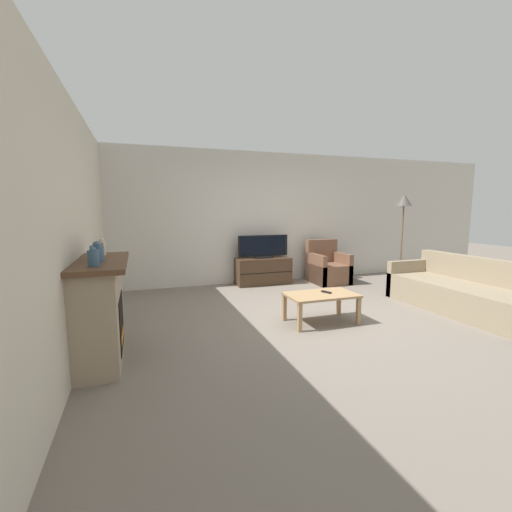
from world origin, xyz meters
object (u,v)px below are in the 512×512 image
(mantel_vase_left, at_px, (93,257))
(tv_stand, at_px, (263,271))
(fireplace, at_px, (100,309))
(armchair, at_px, (327,269))
(mantel_vase_centre_left, at_px, (97,253))
(floor_lamp, at_px, (404,209))
(couch, at_px, (467,294))
(tv, at_px, (263,248))
(coffee_table, at_px, (321,298))
(mantel_vase_right, at_px, (102,247))
(remote, at_px, (326,292))
(mantel_clock, at_px, (100,251))

(mantel_vase_left, distance_m, tv_stand, 4.31)
(fireplace, height_order, armchair, fireplace)
(mantel_vase_centre_left, distance_m, tv_stand, 4.10)
(tv_stand, distance_m, floor_lamp, 2.95)
(armchair, height_order, couch, armchair)
(tv, xyz_separation_m, armchair, (1.34, -0.28, -0.47))
(floor_lamp, bearing_deg, couch, -93.26)
(coffee_table, bearing_deg, tv, 88.05)
(fireplace, bearing_deg, couch, -0.14)
(mantel_vase_right, distance_m, tv_stand, 3.77)
(mantel_vase_centre_left, relative_size, tv_stand, 0.18)
(fireplace, distance_m, coffee_table, 2.73)
(mantel_vase_right, height_order, tv_stand, mantel_vase_right)
(mantel_vase_left, height_order, coffee_table, mantel_vase_left)
(mantel_vase_left, relative_size, coffee_table, 0.19)
(mantel_vase_left, height_order, remote, mantel_vase_left)
(mantel_vase_right, height_order, remote, mantel_vase_right)
(mantel_vase_right, distance_m, couch, 5.10)
(tv_stand, relative_size, remote, 7.32)
(mantel_vase_left, bearing_deg, coffee_table, 13.75)
(mantel_vase_right, relative_size, couch, 0.08)
(couch, bearing_deg, fireplace, 179.86)
(mantel_clock, bearing_deg, fireplace, -97.64)
(couch, bearing_deg, mantel_vase_centre_left, -179.02)
(mantel_vase_right, bearing_deg, mantel_vase_centre_left, -90.00)
(coffee_table, bearing_deg, couch, -6.94)
(mantel_vase_centre_left, xyz_separation_m, tv_stand, (2.78, 2.89, -0.85))
(mantel_vase_left, relative_size, mantel_clock, 1.19)
(tv_stand, distance_m, armchair, 1.37)
(fireplace, xyz_separation_m, mantel_vase_left, (0.02, -0.39, 0.59))
(fireplace, bearing_deg, mantel_vase_right, 87.55)
(tv_stand, relative_size, floor_lamp, 0.62)
(mantel_clock, relative_size, armchair, 0.17)
(couch, relative_size, floor_lamp, 1.28)
(armchair, relative_size, coffee_table, 0.94)
(couch, xyz_separation_m, floor_lamp, (0.09, 1.49, 1.27))
(mantel_vase_right, relative_size, mantel_clock, 1.29)
(fireplace, xyz_separation_m, mantel_vase_right, (0.02, 0.39, 0.60))
(mantel_vase_right, bearing_deg, coffee_table, -2.56)
(fireplace, height_order, mantel_vase_centre_left, mantel_vase_centre_left)
(armchair, height_order, coffee_table, armchair)
(floor_lamp, bearing_deg, mantel_vase_right, -167.91)
(armchair, bearing_deg, mantel_clock, -150.07)
(fireplace, height_order, mantel_vase_left, mantel_vase_left)
(remote, bearing_deg, tv, 67.79)
(tv_stand, xyz_separation_m, tv, (-0.00, -0.00, 0.49))
(armchair, bearing_deg, tv_stand, 168.00)
(tv_stand, bearing_deg, coffee_table, -91.95)
(tv, height_order, coffee_table, tv)
(mantel_vase_centre_left, height_order, tv, mantel_vase_centre_left)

